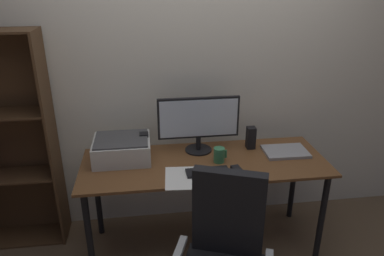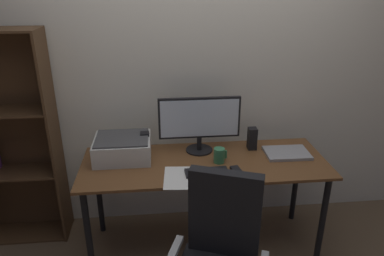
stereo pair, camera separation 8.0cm
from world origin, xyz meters
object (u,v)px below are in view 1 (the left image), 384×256
(mouse, at_px, (237,170))
(bookshelf, at_px, (3,146))
(desk, at_px, (205,172))
(coffee_mug, at_px, (219,155))
(printer, at_px, (122,149))
(laptop, at_px, (285,151))
(speaker_left, at_px, (144,144))
(monitor, at_px, (199,121))
(speaker_right, at_px, (251,138))
(keyboard, at_px, (208,172))

(mouse, xyz_separation_m, bookshelf, (-1.64, 0.50, 0.05))
(desk, bearing_deg, bookshelf, 167.68)
(desk, relative_size, coffee_mug, 16.30)
(desk, distance_m, bookshelf, 1.50)
(mouse, xyz_separation_m, printer, (-0.77, 0.30, 0.06))
(printer, height_order, bookshelf, bookshelf)
(mouse, height_order, laptop, mouse)
(speaker_left, height_order, bookshelf, bookshelf)
(mouse, height_order, speaker_left, speaker_left)
(monitor, xyz_separation_m, coffee_mug, (0.12, -0.20, -0.19))
(mouse, distance_m, speaker_left, 0.71)
(monitor, distance_m, speaker_right, 0.43)
(mouse, bearing_deg, laptop, 18.31)
(coffee_mug, bearing_deg, speaker_left, 160.01)
(monitor, xyz_separation_m, printer, (-0.56, -0.06, -0.16))
(bookshelf, bearing_deg, coffee_mug, -12.21)
(keyboard, distance_m, speaker_right, 0.52)
(monitor, distance_m, bookshelf, 1.45)
(bookshelf, bearing_deg, printer, -12.70)
(speaker_right, bearing_deg, mouse, -119.10)
(monitor, bearing_deg, speaker_right, -1.12)
(coffee_mug, distance_m, printer, 0.70)
(monitor, height_order, printer, monitor)
(desk, distance_m, coffee_mug, 0.17)
(keyboard, bearing_deg, mouse, -6.41)
(laptop, distance_m, bookshelf, 2.09)
(mouse, bearing_deg, bookshelf, 153.04)
(monitor, bearing_deg, bookshelf, 174.48)
(monitor, xyz_separation_m, bookshelf, (-1.44, 0.14, -0.18))
(laptop, distance_m, speaker_left, 1.05)
(laptop, bearing_deg, bookshelf, 173.84)
(mouse, bearing_deg, keyboard, 165.86)
(desk, relative_size, printer, 4.36)
(mouse, height_order, speaker_right, speaker_right)
(speaker_left, bearing_deg, laptop, -6.54)
(keyboard, distance_m, speaker_left, 0.54)
(laptop, xyz_separation_m, bookshelf, (-2.07, 0.27, 0.05))
(desk, relative_size, speaker_left, 10.26)
(keyboard, height_order, printer, printer)
(mouse, relative_size, speaker_left, 0.56)
(speaker_left, height_order, speaker_right, same)
(laptop, bearing_deg, coffee_mug, -171.19)
(speaker_left, bearing_deg, mouse, -30.07)
(keyboard, bearing_deg, desk, 84.74)
(desk, height_order, speaker_right, speaker_right)
(laptop, height_order, printer, printer)
(coffee_mug, relative_size, speaker_right, 0.63)
(monitor, distance_m, coffee_mug, 0.30)
(laptop, relative_size, speaker_left, 1.88)
(printer, bearing_deg, laptop, -3.31)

